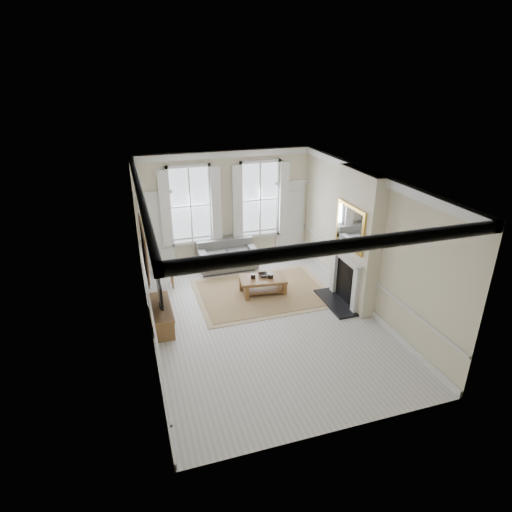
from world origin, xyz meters
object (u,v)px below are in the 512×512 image
object	(u,v)px
sofa	(227,257)
coffee_table	(263,281)
tv_stand	(161,316)
side_table	(165,273)

from	to	relation	value
sofa	coffee_table	xyz separation A→B (m)	(0.51, -1.83, 0.02)
sofa	coffee_table	bearing A→B (deg)	-74.36
tv_stand	coffee_table	bearing A→B (deg)	15.85
coffee_table	sofa	bearing A→B (deg)	113.12
sofa	tv_stand	distance (m)	3.43
sofa	tv_stand	bearing A→B (deg)	-130.53
sofa	side_table	bearing A→B (deg)	-160.82
tv_stand	side_table	bearing A→B (deg)	80.76
side_table	coffee_table	distance (m)	2.69
side_table	coffee_table	xyz separation A→B (m)	(2.42, -1.16, -0.05)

